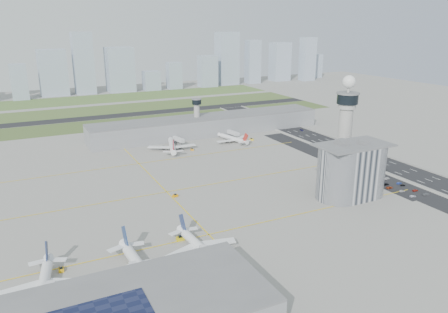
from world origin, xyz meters
name	(u,v)px	position (x,y,z in m)	size (l,w,h in m)	color
ground	(251,198)	(0.00, 0.00, 0.00)	(1000.00, 1000.00, 0.00)	#9D9B93
grass_strip_0	(121,123)	(-20.00, 225.00, 0.04)	(480.00, 50.00, 0.08)	#435528
grass_strip_1	(105,110)	(-20.00, 300.00, 0.04)	(480.00, 60.00, 0.08)	#4E632F
grass_strip_2	(93,99)	(-20.00, 380.00, 0.04)	(480.00, 70.00, 0.08)	#546E34
runway	(113,116)	(-20.00, 262.00, 0.06)	(480.00, 22.00, 0.10)	black
highway	(399,169)	(115.00, 0.00, 0.05)	(28.00, 500.00, 0.10)	black
barrier_left	(384,171)	(101.00, 0.00, 0.60)	(0.60, 500.00, 1.20)	#9E9E99
barrier_right	(414,166)	(129.00, 0.00, 0.60)	(0.60, 500.00, 1.20)	#9E9E99
landside_road	(383,179)	(90.00, -10.00, 0.04)	(18.00, 260.00, 0.08)	black
parking_lot	(395,186)	(88.00, -22.00, 0.05)	(20.00, 44.00, 0.10)	black
taxiway_line_h_0	(209,235)	(-40.00, -30.00, 0.01)	(260.00, 0.60, 0.01)	yellow
taxiway_line_h_1	(167,192)	(-40.00, 30.00, 0.01)	(260.00, 0.60, 0.01)	yellow
taxiway_line_h_2	(139,164)	(-40.00, 90.00, 0.01)	(260.00, 0.60, 0.01)	yellow
taxiway_line_v	(167,192)	(-40.00, 30.00, 0.01)	(0.60, 260.00, 0.01)	yellow
control_tower	(346,123)	(72.00, 8.00, 35.04)	(14.00, 14.00, 64.50)	#ADAAA5
secondary_tower	(197,113)	(30.00, 150.00, 18.80)	(8.60, 8.60, 31.90)	#ADAAA5
admin_building	(351,171)	(51.99, -22.00, 15.30)	(42.00, 24.00, 33.50)	#B2B2B7
terminal_pier	(208,125)	(40.00, 148.00, 7.90)	(210.00, 32.00, 15.80)	gray
airplane_near_a	(42,281)	(-113.44, -46.79, 5.95)	(42.48, 36.11, 11.89)	white
airplane_near_b	(141,262)	(-78.24, -50.88, 6.43)	(45.93, 39.04, 12.86)	white
airplane_near_c	(200,243)	(-50.64, -45.15, 5.71)	(40.82, 34.69, 11.43)	white
airplane_far_a	(172,142)	(-6.77, 113.65, 6.20)	(44.25, 37.62, 12.39)	white
airplane_far_b	(232,136)	(46.19, 113.37, 5.17)	(36.93, 31.39, 10.34)	white
jet_bridge_near_0	(48,310)	(-113.00, -61.00, 2.85)	(14.00, 3.00, 5.70)	silver
jet_bridge_near_1	(136,287)	(-83.00, -61.00, 2.85)	(14.00, 3.00, 5.70)	silver
jet_bridge_near_2	(211,268)	(-53.00, -61.00, 2.85)	(14.00, 3.00, 5.70)	silver
jet_bridge_far_0	(174,139)	(2.00, 132.00, 2.85)	(14.00, 3.00, 5.70)	silver
jet_bridge_far_1	(228,133)	(52.00, 132.00, 2.85)	(14.00, 3.00, 5.70)	silver
tug_0	(61,269)	(-105.86, -32.59, 0.85)	(2.01, 2.93, 1.70)	#EAAA0F
tug_1	(134,261)	(-77.93, -39.40, 0.93)	(2.20, 3.20, 1.86)	#E8CA00
tug_2	(180,238)	(-53.88, -29.15, 1.03)	(2.43, 3.54, 2.06)	gold
tug_3	(175,195)	(-37.94, 20.92, 0.83)	(1.96, 2.86, 1.66)	orange
tug_4	(192,149)	(6.40, 104.22, 0.85)	(2.00, 2.92, 1.69)	orange
tug_5	(251,139)	(62.60, 109.90, 1.03)	(2.44, 3.54, 2.06)	yellow
car_lot_0	(413,196)	(83.33, -39.42, 0.64)	(1.52, 3.78, 1.29)	white
car_lot_1	(402,191)	(84.11, -30.98, 0.55)	(1.15, 3.31, 1.09)	gray
car_lot_2	(389,187)	(81.82, -23.50, 0.63)	(2.08, 4.51, 1.25)	#A23A18
car_lot_3	(385,184)	(83.86, -18.40, 0.65)	(1.83, 4.50, 1.31)	black
car_lot_4	(374,181)	(82.42, -10.73, 0.56)	(1.33, 3.30, 1.12)	#18264F
car_lot_5	(367,177)	(83.29, -3.41, 0.55)	(1.16, 3.32, 1.09)	white
car_lot_6	(426,194)	(92.48, -40.65, 0.62)	(2.05, 4.45, 1.24)	gray
car_lot_7	(415,190)	(91.98, -33.61, 0.57)	(1.60, 3.93, 1.14)	#A92518
car_lot_8	(403,185)	(92.24, -24.14, 0.54)	(1.28, 3.18, 1.08)	black
car_lot_9	(399,183)	(92.80, -20.70, 0.59)	(1.25, 3.59, 1.18)	navy
car_lot_10	(387,178)	(92.53, -10.80, 0.59)	(1.95, 4.23, 1.18)	white
car_lot_11	(380,175)	(93.16, -4.96, 0.65)	(1.83, 4.51, 1.31)	#9CA4AB
car_hw_1	(357,153)	(115.91, 41.25, 0.61)	(1.28, 3.67, 1.21)	black
car_hw_2	(302,130)	(121.57, 119.84, 0.58)	(1.94, 4.21, 1.17)	#151249
car_hw_4	(256,119)	(108.29, 181.10, 0.64)	(1.51, 3.76, 1.28)	#9F9F9F
skyline_bldg_6	(19,82)	(-102.68, 417.90, 22.60)	(20.04, 16.03, 45.20)	#9EADC1
skyline_bldg_7	(53,73)	(-59.44, 436.89, 30.61)	(35.76, 28.61, 61.22)	#9EADC1
skyline_bldg_8	(83,63)	(-19.42, 431.56, 41.69)	(26.33, 21.06, 83.39)	#9EADC1
skyline_bldg_9	(120,70)	(30.27, 432.32, 31.06)	(36.96, 29.57, 62.11)	#9EADC1
skyline_bldg_10	(152,81)	(73.27, 423.68, 13.87)	(23.01, 18.41, 27.75)	#9EADC1
skyline_bldg_11	(174,76)	(108.28, 423.34, 19.48)	(20.22, 16.18, 38.97)	#9EADC1
skyline_bldg_12	(208,71)	(162.17, 421.29, 23.44)	(26.14, 20.92, 46.89)	#9EADC1
skyline_bldg_13	(227,58)	(201.27, 433.27, 40.60)	(32.26, 25.81, 81.20)	#9EADC1
skyline_bldg_14	(253,62)	(244.74, 426.38, 34.37)	(21.59, 17.28, 68.75)	#9EADC1
skyline_bldg_15	(280,62)	(302.83, 435.54, 31.70)	(30.25, 24.20, 63.40)	#9EADC1
skyline_bldg_16	(307,59)	(345.49, 415.96, 35.78)	(23.04, 18.43, 71.56)	#9EADC1
skyline_bldg_17	(314,66)	(382.05, 443.29, 20.53)	(22.64, 18.11, 41.06)	#9EADC1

